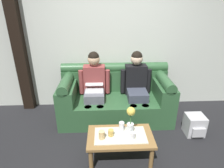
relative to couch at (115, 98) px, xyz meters
The scene contains 13 objects.
ground_plane 1.23m from the couch, 90.00° to the right, with size 14.00×14.00×0.00m, color black.
back_wall_patterned 1.20m from the couch, 90.00° to the left, with size 6.00×0.12×2.90m, color silver.
timber_pillar 2.08m from the couch, 166.61° to the left, with size 0.20×0.20×2.90m, color black.
couch is the anchor object (origin of this frame).
person_left 0.47m from the couch, behind, with size 0.56×0.67×1.22m.
person_right 0.47m from the couch, ahead, with size 0.56×0.67×1.22m.
coffee_table 1.07m from the couch, 90.00° to the right, with size 0.88×0.51×0.37m.
flower_vase 1.04m from the couch, 82.15° to the right, with size 0.11×0.11×0.38m.
cup_near_left 1.08m from the couch, 96.73° to the right, with size 0.07×0.07×0.09m, color gold.
cup_near_right 1.15m from the couch, 102.38° to the right, with size 0.08×0.08×0.11m, color #DBB77A.
cup_far_center 1.15m from the couch, 82.35° to the right, with size 0.07×0.07×0.09m, color silver.
cup_far_left 0.97m from the couch, 88.57° to the right, with size 0.07×0.07×0.13m, color silver.
backpack_right 1.41m from the couch, 26.23° to the right, with size 0.29×0.31×0.34m.
Camera 1 is at (-0.21, -1.97, 2.02)m, focal length 30.82 mm.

